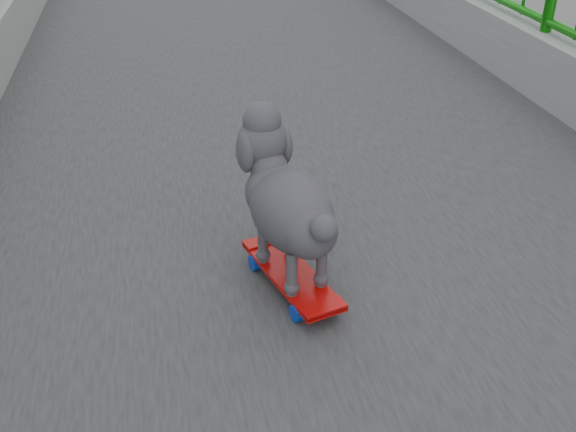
# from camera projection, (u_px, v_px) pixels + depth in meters

# --- Properties ---
(skateboard) EXTENTS (0.24, 0.45, 0.06)m
(skateboard) POSITION_uv_depth(u_px,v_px,m) (291.00, 276.00, 1.98)
(skateboard) COLOR red
(skateboard) RESTS_ON footbridge
(poodle) EXTENTS (0.29, 0.49, 0.42)m
(poodle) POSITION_uv_depth(u_px,v_px,m) (287.00, 201.00, 1.88)
(poodle) COLOR #2F2C31
(poodle) RESTS_ON skateboard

